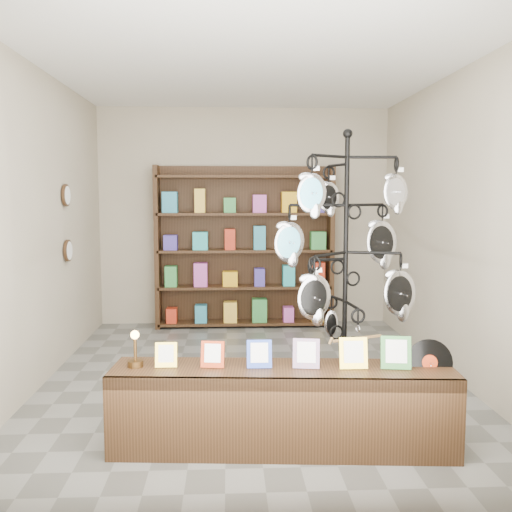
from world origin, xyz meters
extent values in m
plane|color=slate|center=(0.00, 0.00, 0.00)|extent=(5.00, 5.00, 0.00)
plane|color=#AEA28C|center=(0.00, 2.50, 1.50)|extent=(4.00, 0.00, 4.00)
plane|color=#AEA28C|center=(0.00, -2.50, 1.50)|extent=(4.00, 0.00, 4.00)
plane|color=#AEA28C|center=(-2.00, 0.00, 1.50)|extent=(0.00, 5.00, 5.00)
plane|color=#AEA28C|center=(2.00, 0.00, 1.50)|extent=(0.00, 5.00, 5.00)
plane|color=white|center=(0.00, 0.00, 3.00)|extent=(5.00, 5.00, 0.00)
cylinder|color=black|center=(0.72, -0.97, 0.02)|extent=(0.59, 0.59, 0.03)
cylinder|color=black|center=(0.72, -0.97, 1.13)|extent=(0.05, 0.05, 2.26)
sphere|color=black|center=(0.72, -0.97, 2.28)|extent=(0.08, 0.08, 0.08)
ellipsoid|color=silver|center=(0.65, -0.74, 0.71)|extent=(0.12, 0.07, 0.24)
cube|color=#A37B44|center=(0.75, -1.29, 0.72)|extent=(0.41, 0.17, 0.04)
cube|color=black|center=(0.15, -1.59, 0.30)|extent=(2.44, 0.67, 0.59)
cube|color=gold|center=(-0.66, -1.52, 0.68)|extent=(0.16, 0.07, 0.18)
cube|color=#AC2D0D|center=(-0.34, -1.55, 0.68)|extent=(0.17, 0.07, 0.19)
cube|color=#263FA5|center=(-0.01, -1.57, 0.69)|extent=(0.18, 0.07, 0.20)
cube|color=#E54C33|center=(0.32, -1.60, 0.70)|extent=(0.19, 0.07, 0.21)
cube|color=gold|center=(0.65, -1.62, 0.70)|extent=(0.20, 0.08, 0.22)
cube|color=#337233|center=(0.94, -1.64, 0.71)|extent=(0.21, 0.08, 0.23)
cylinder|color=black|center=(1.20, -1.61, 0.62)|extent=(0.33, 0.10, 0.32)
cylinder|color=#AC2D0D|center=(1.20, -1.61, 0.62)|extent=(0.11, 0.04, 0.11)
cylinder|color=#482F14|center=(-0.88, -1.51, 0.61)|extent=(0.11, 0.11, 0.04)
cylinder|color=#482F14|center=(-0.88, -1.51, 0.71)|extent=(0.02, 0.02, 0.15)
sphere|color=#FFBF59|center=(-0.88, -1.51, 0.82)|extent=(0.06, 0.06, 0.06)
cube|color=black|center=(0.00, 2.44, 1.10)|extent=(2.40, 0.04, 2.20)
cube|color=black|center=(-1.18, 2.28, 1.10)|extent=(0.06, 0.36, 2.20)
cube|color=black|center=(1.18, 2.28, 1.10)|extent=(0.06, 0.36, 2.20)
cube|color=black|center=(0.00, 2.28, 0.05)|extent=(2.36, 0.36, 0.04)
cube|color=black|center=(0.00, 2.28, 0.55)|extent=(2.36, 0.36, 0.03)
cube|color=black|center=(0.00, 2.28, 1.05)|extent=(2.36, 0.36, 0.04)
cube|color=black|center=(0.00, 2.28, 1.55)|extent=(2.36, 0.36, 0.04)
cube|color=black|center=(0.00, 2.28, 2.05)|extent=(2.36, 0.36, 0.04)
cylinder|color=black|center=(-1.97, 0.80, 1.80)|extent=(0.03, 0.24, 0.24)
cylinder|color=black|center=(-1.97, 0.80, 1.20)|extent=(0.03, 0.24, 0.24)
camera|label=1|loc=(-0.22, -5.47, 1.80)|focal=40.00mm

